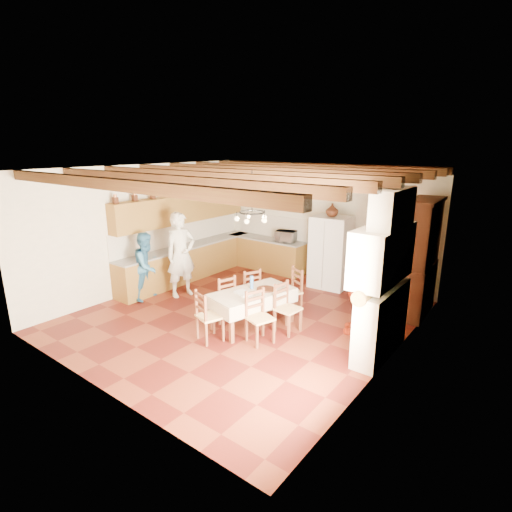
# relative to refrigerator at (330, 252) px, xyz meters

# --- Properties ---
(floor) EXTENTS (6.00, 6.50, 0.02)m
(floor) POSITION_rel_refrigerator_xyz_m (-0.55, -2.73, -0.90)
(floor) COLOR #4E150F
(floor) RESTS_ON ground
(ceiling) EXTENTS (6.00, 6.50, 0.02)m
(ceiling) POSITION_rel_refrigerator_xyz_m (-0.55, -2.73, 2.12)
(ceiling) COLOR beige
(ceiling) RESTS_ON ground
(wall_back) EXTENTS (6.00, 0.02, 3.00)m
(wall_back) POSITION_rel_refrigerator_xyz_m (-0.55, 0.53, 0.61)
(wall_back) COLOR #F5EDCB
(wall_back) RESTS_ON ground
(wall_front) EXTENTS (6.00, 0.02, 3.00)m
(wall_front) POSITION_rel_refrigerator_xyz_m (-0.55, -5.99, 0.61)
(wall_front) COLOR #F5EDCB
(wall_front) RESTS_ON ground
(wall_left) EXTENTS (0.02, 6.50, 3.00)m
(wall_left) POSITION_rel_refrigerator_xyz_m (-3.56, -2.73, 0.61)
(wall_left) COLOR #F5EDCB
(wall_left) RESTS_ON ground
(wall_right) EXTENTS (0.02, 6.50, 3.00)m
(wall_right) POSITION_rel_refrigerator_xyz_m (2.46, -2.73, 0.61)
(wall_right) COLOR #F5EDCB
(wall_right) RESTS_ON ground
(ceiling_beams) EXTENTS (6.00, 6.30, 0.16)m
(ceiling_beams) POSITION_rel_refrigerator_xyz_m (-0.55, -2.73, 2.02)
(ceiling_beams) COLOR #381B12
(ceiling_beams) RESTS_ON ground
(lower_cabinets_left) EXTENTS (0.60, 4.30, 0.86)m
(lower_cabinets_left) POSITION_rel_refrigerator_xyz_m (-3.25, -1.68, -0.46)
(lower_cabinets_left) COLOR brown
(lower_cabinets_left) RESTS_ON ground
(lower_cabinets_back) EXTENTS (2.30, 0.60, 0.86)m
(lower_cabinets_back) POSITION_rel_refrigerator_xyz_m (-2.10, 0.22, -0.46)
(lower_cabinets_back) COLOR brown
(lower_cabinets_back) RESTS_ON ground
(countertop_left) EXTENTS (0.62, 4.30, 0.04)m
(countertop_left) POSITION_rel_refrigerator_xyz_m (-3.25, -1.68, -0.01)
(countertop_left) COLOR gray
(countertop_left) RESTS_ON lower_cabinets_left
(countertop_back) EXTENTS (2.34, 0.62, 0.04)m
(countertop_back) POSITION_rel_refrigerator_xyz_m (-2.10, 0.22, -0.01)
(countertop_back) COLOR gray
(countertop_back) RESTS_ON lower_cabinets_back
(backsplash_left) EXTENTS (0.03, 4.30, 0.60)m
(backsplash_left) POSITION_rel_refrigerator_xyz_m (-3.54, -1.68, 0.31)
(backsplash_left) COLOR beige
(backsplash_left) RESTS_ON ground
(backsplash_back) EXTENTS (2.30, 0.03, 0.60)m
(backsplash_back) POSITION_rel_refrigerator_xyz_m (-2.10, 0.51, 0.31)
(backsplash_back) COLOR beige
(backsplash_back) RESTS_ON ground
(upper_cabinets) EXTENTS (0.35, 4.20, 0.70)m
(upper_cabinets) POSITION_rel_refrigerator_xyz_m (-3.38, -1.68, 0.96)
(upper_cabinets) COLOR brown
(upper_cabinets) RESTS_ON ground
(fireplace) EXTENTS (0.56, 1.60, 2.80)m
(fireplace) POSITION_rel_refrigerator_xyz_m (2.17, -2.53, 0.51)
(fireplace) COLOR beige
(fireplace) RESTS_ON ground
(wall_picture) EXTENTS (0.34, 0.03, 0.42)m
(wall_picture) POSITION_rel_refrigerator_xyz_m (1.00, 0.50, 0.96)
(wall_picture) COLOR #311F14
(wall_picture) RESTS_ON ground
(refrigerator) EXTENTS (0.94, 0.80, 1.77)m
(refrigerator) POSITION_rel_refrigerator_xyz_m (0.00, 0.00, 0.00)
(refrigerator) COLOR white
(refrigerator) RESTS_ON floor
(hutch) EXTENTS (0.63, 1.36, 2.42)m
(hutch) POSITION_rel_refrigerator_xyz_m (2.20, -0.41, 0.32)
(hutch) COLOR #391D0E
(hutch) RESTS_ON floor
(dining_table) EXTENTS (1.21, 1.79, 0.72)m
(dining_table) POSITION_rel_refrigerator_xyz_m (-0.13, -2.96, -0.25)
(dining_table) COLOR white
(dining_table) RESTS_ON floor
(chandelier) EXTENTS (0.47, 0.47, 0.03)m
(chandelier) POSITION_rel_refrigerator_xyz_m (-0.13, -2.96, 1.36)
(chandelier) COLOR black
(chandelier) RESTS_ON ground
(chair_left_near) EXTENTS (0.50, 0.51, 0.96)m
(chair_left_near) POSITION_rel_refrigerator_xyz_m (-0.78, -3.10, -0.41)
(chair_left_near) COLOR brown
(chair_left_near) RESTS_ON floor
(chair_left_far) EXTENTS (0.53, 0.55, 0.96)m
(chair_left_far) POSITION_rel_refrigerator_xyz_m (-0.66, -2.42, -0.41)
(chair_left_far) COLOR brown
(chair_left_far) RESTS_ON floor
(chair_right_near) EXTENTS (0.52, 0.53, 0.96)m
(chair_right_near) POSITION_rel_refrigerator_xyz_m (0.39, -3.41, -0.41)
(chair_right_near) COLOR brown
(chair_right_near) RESTS_ON floor
(chair_right_far) EXTENTS (0.44, 0.46, 0.96)m
(chair_right_far) POSITION_rel_refrigerator_xyz_m (0.56, -2.76, -0.41)
(chair_right_far) COLOR brown
(chair_right_far) RESTS_ON floor
(chair_end_near) EXTENTS (0.52, 0.51, 0.96)m
(chair_end_near) POSITION_rel_refrigerator_xyz_m (-0.38, -3.89, -0.41)
(chair_end_near) COLOR brown
(chair_end_near) RESTS_ON floor
(chair_end_far) EXTENTS (0.55, 0.54, 0.96)m
(chair_end_far) POSITION_rel_refrigerator_xyz_m (0.08, -1.95, -0.41)
(chair_end_far) COLOR brown
(chair_end_far) RESTS_ON floor
(person_man) EXTENTS (0.64, 0.82, 1.98)m
(person_man) POSITION_rel_refrigerator_xyz_m (-2.46, -2.65, 0.10)
(person_man) COLOR silver
(person_man) RESTS_ON floor
(person_woman_blue) EXTENTS (0.77, 0.89, 1.56)m
(person_woman_blue) POSITION_rel_refrigerator_xyz_m (-2.92, -3.26, -0.10)
(person_woman_blue) COLOR teal
(person_woman_blue) RESTS_ON floor
(person_woman_red) EXTENTS (0.69, 1.05, 1.67)m
(person_woman_red) POSITION_rel_refrigerator_xyz_m (1.57, -1.98, -0.05)
(person_woman_red) COLOR #BB3011
(person_woman_red) RESTS_ON floor
(microwave) EXTENTS (0.60, 0.47, 0.29)m
(microwave) POSITION_rel_refrigerator_xyz_m (-1.46, 0.22, 0.16)
(microwave) COLOR silver
(microwave) RESTS_ON countertop_back
(fridge_vase) EXTENTS (0.37, 0.37, 0.31)m
(fridge_vase) POSITION_rel_refrigerator_xyz_m (-0.01, 0.00, 1.04)
(fridge_vase) COLOR #391D0E
(fridge_vase) RESTS_ON refrigerator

